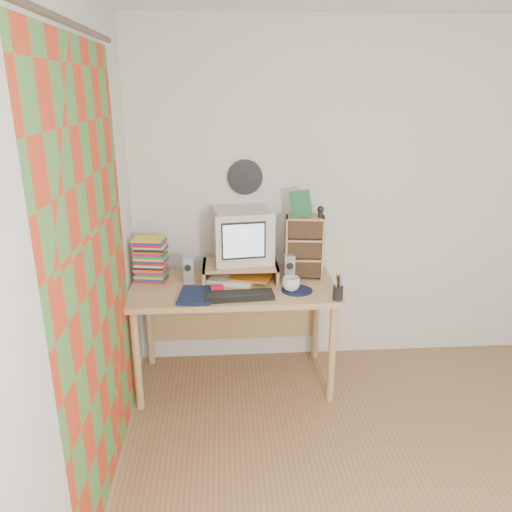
{
  "coord_description": "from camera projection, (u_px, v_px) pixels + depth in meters",
  "views": [
    {
      "loc": [
        -1.09,
        -1.8,
        2.03
      ],
      "look_at": [
        -0.88,
        1.33,
        0.97
      ],
      "focal_mm": 35.0,
      "sensor_mm": 36.0,
      "label": 1
    }
  ],
  "objects": [
    {
      "name": "pen_cup",
      "position": [
        338.0,
        290.0,
        3.16
      ],
      "size": [
        0.07,
        0.07,
        0.13
      ],
      "primitive_type": null,
      "rotation": [
        0.0,
        0.0,
        -0.11
      ],
      "color": "black",
      "rests_on": "desk"
    },
    {
      "name": "curtain",
      "position": [
        96.0,
        281.0,
        2.39
      ],
      "size": [
        0.0,
        2.2,
        2.2
      ],
      "primitive_type": "plane",
      "rotation": [
        1.57,
        0.0,
        1.57
      ],
      "color": "red",
      "rests_on": "left_wall"
    },
    {
      "name": "diary",
      "position": [
        179.0,
        293.0,
        3.21
      ],
      "size": [
        0.29,
        0.23,
        0.05
      ],
      "primitive_type": "imported",
      "rotation": [
        0.0,
        0.0,
        -0.1
      ],
      "color": "#111C3E",
      "rests_on": "desk"
    },
    {
      "name": "mousepad",
      "position": [
        297.0,
        290.0,
        3.32
      ],
      "size": [
        0.22,
        0.22,
        0.0
      ],
      "primitive_type": "cylinder",
      "rotation": [
        0.0,
        0.0,
        0.04
      ],
      "color": "#0F1A34",
      "rests_on": "desk"
    },
    {
      "name": "crt_monitor",
      "position": [
        243.0,
        236.0,
        3.47
      ],
      "size": [
        0.43,
        0.43,
        0.37
      ],
      "primitive_type": "cube",
      "rotation": [
        0.0,
        0.0,
        0.13
      ],
      "color": "beige",
      "rests_on": "monitor_riser"
    },
    {
      "name": "back_wall",
      "position": [
        371.0,
        200.0,
        3.67
      ],
      "size": [
        3.5,
        0.0,
        3.5
      ],
      "primitive_type": "plane",
      "rotation": [
        1.57,
        0.0,
        0.0
      ],
      "color": "silver",
      "rests_on": "floor"
    },
    {
      "name": "keyboard",
      "position": [
        239.0,
        296.0,
        3.2
      ],
      "size": [
        0.45,
        0.18,
        0.03
      ],
      "primitive_type": "cube",
      "rotation": [
        0.0,
        0.0,
        0.07
      ],
      "color": "black",
      "rests_on": "desk"
    },
    {
      "name": "speaker_left",
      "position": [
        188.0,
        270.0,
        3.43
      ],
      "size": [
        0.08,
        0.08,
        0.19
      ],
      "primitive_type": "cube",
      "rotation": [
        0.0,
        0.0,
        0.12
      ],
      "color": "#A9A8AD",
      "rests_on": "desk"
    },
    {
      "name": "game_box",
      "position": [
        301.0,
        204.0,
        3.39
      ],
      "size": [
        0.14,
        0.05,
        0.18
      ],
      "primitive_type": "cube",
      "rotation": [
        0.0,
        0.0,
        -0.14
      ],
      "color": "#1A5D33",
      "rests_on": "cd_rack"
    },
    {
      "name": "left_wall",
      "position": [
        53.0,
        303.0,
        1.91
      ],
      "size": [
        0.0,
        3.5,
        3.5
      ],
      "primitive_type": "plane",
      "rotation": [
        1.57,
        0.0,
        1.57
      ],
      "color": "silver",
      "rests_on": "floor"
    },
    {
      "name": "papers",
      "position": [
        240.0,
        278.0,
        3.49
      ],
      "size": [
        0.36,
        0.31,
        0.04
      ],
      "primitive_type": null,
      "rotation": [
        0.0,
        0.0,
        -0.33
      ],
      "color": "white",
      "rests_on": "desk"
    },
    {
      "name": "monitor_riser",
      "position": [
        240.0,
        267.0,
        3.48
      ],
      "size": [
        0.52,
        0.3,
        0.12
      ],
      "color": "#AB7E5A",
      "rests_on": "desk"
    },
    {
      "name": "speaker_right",
      "position": [
        289.0,
        268.0,
        3.46
      ],
      "size": [
        0.08,
        0.08,
        0.19
      ],
      "primitive_type": "cube",
      "rotation": [
        0.0,
        0.0,
        0.05
      ],
      "color": "#A9A8AD",
      "rests_on": "desk"
    },
    {
      "name": "red_box",
      "position": [
        217.0,
        289.0,
        3.29
      ],
      "size": [
        0.09,
        0.07,
        0.04
      ],
      "primitive_type": "cube",
      "rotation": [
        0.0,
        0.0,
        0.2
      ],
      "color": "red",
      "rests_on": "desk"
    },
    {
      "name": "mug",
      "position": [
        291.0,
        284.0,
        3.31
      ],
      "size": [
        0.15,
        0.15,
        0.09
      ],
      "primitive_type": "imported",
      "rotation": [
        0.0,
        0.0,
        -0.25
      ],
      "color": "silver",
      "rests_on": "desk"
    },
    {
      "name": "cd_rack",
      "position": [
        304.0,
        247.0,
        3.49
      ],
      "size": [
        0.28,
        0.17,
        0.44
      ],
      "primitive_type": "cube",
      "rotation": [
        0.0,
        0.0,
        -0.13
      ],
      "color": "#AB7E5A",
      "rests_on": "desk"
    },
    {
      "name": "webcam",
      "position": [
        320.0,
        212.0,
        3.4
      ],
      "size": [
        0.05,
        0.05,
        0.08
      ],
      "primitive_type": null,
      "rotation": [
        0.0,
        0.0,
        0.04
      ],
      "color": "black",
      "rests_on": "cd_rack"
    },
    {
      "name": "dvd_stack",
      "position": [
        151.0,
        260.0,
        3.46
      ],
      "size": [
        0.23,
        0.18,
        0.29
      ],
      "primitive_type": null,
      "rotation": [
        0.0,
        0.0,
        -0.15
      ],
      "color": "brown",
      "rests_on": "desk"
    },
    {
      "name": "wall_disc",
      "position": [
        245.0,
        177.0,
        3.54
      ],
      "size": [
        0.25,
        0.02,
        0.25
      ],
      "primitive_type": "cylinder",
      "rotation": [
        1.57,
        0.0,
        0.0
      ],
      "color": "black",
      "rests_on": "back_wall"
    },
    {
      "name": "desk",
      "position": [
        234.0,
        299.0,
        3.52
      ],
      "size": [
        1.4,
        0.7,
        0.75
      ],
      "color": "tan",
      "rests_on": "floor"
    }
  ]
}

